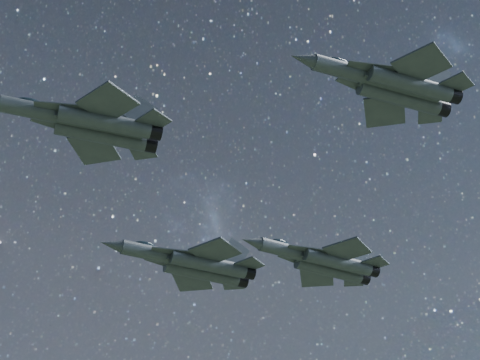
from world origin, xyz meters
TOP-DOWN VIEW (x-y plane):
  - jet_lead at (-17.81, -4.21)m, footprint 16.85×11.47m
  - jet_left at (2.09, 12.39)m, footprint 18.55×12.84m
  - jet_right at (2.56, -20.64)m, footprint 16.20×11.12m
  - jet_slot at (14.16, 4.42)m, footprint 17.35×12.10m

SIDE VIEW (x-z plane):
  - jet_lead at x=-17.81m, z-range 150.53..154.76m
  - jet_left at x=2.09m, z-range 150.62..155.28m
  - jet_slot at x=14.16m, z-range 150.93..155.30m
  - jet_right at x=2.56m, z-range 152.34..156.41m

